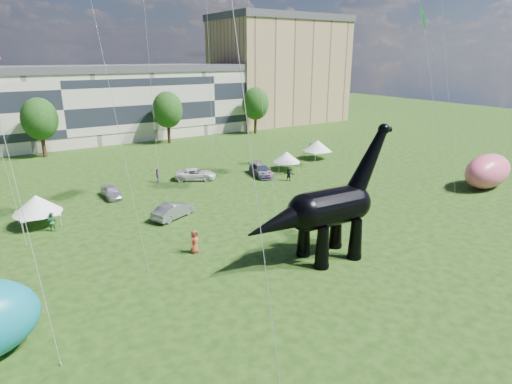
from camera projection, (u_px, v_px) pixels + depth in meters
ground at (354, 287)px, 28.75m from camera, size 220.00×220.00×0.00m
terrace_row at (58, 109)px, 72.46m from camera, size 78.00×11.00×12.00m
apartment_block at (279, 72)px, 98.01m from camera, size 28.00×18.00×22.00m
tree_mid_left at (39, 116)px, 63.10m from camera, size 5.20×5.20×9.44m
tree_mid_right at (167, 107)px, 73.39m from camera, size 5.20×5.20×9.44m
tree_far_right at (255, 101)px, 82.64m from camera, size 5.20×5.20×9.44m
dinosaur_sculpture at (325, 210)px, 31.58m from camera, size 12.64×3.64×10.33m
car_silver at (111, 192)px, 46.46m from camera, size 1.61×3.99×1.36m
car_grey at (173, 210)px, 40.62m from camera, size 4.80×3.36×1.50m
car_white at (196, 174)px, 53.08m from camera, size 5.54×4.48×1.40m
car_dark at (261, 170)px, 54.79m from camera, size 3.04×5.32×1.45m
gazebo_near at (287, 157)px, 57.42m from camera, size 4.69×4.69×2.49m
gazebo_far at (317, 146)px, 63.44m from camera, size 4.22×4.22×2.81m
gazebo_left at (37, 204)px, 38.40m from camera, size 4.36×4.36×2.91m
inflatable_pink at (488, 171)px, 49.61m from camera, size 8.33×4.88×3.95m
visitors at (156, 210)px, 40.23m from camera, size 49.20×25.07×1.89m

